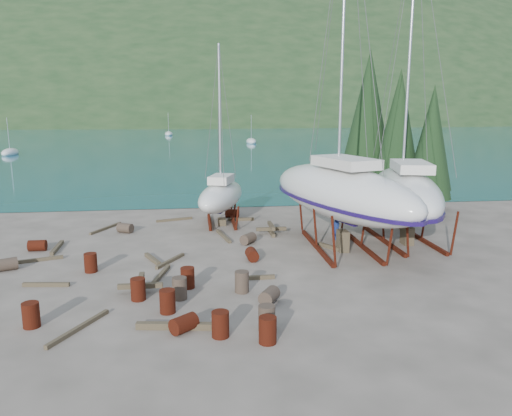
{
  "coord_description": "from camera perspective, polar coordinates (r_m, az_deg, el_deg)",
  "views": [
    {
      "loc": [
        -1.64,
        -21.58,
        7.47
      ],
      "look_at": [
        1.41,
        3.0,
        2.4
      ],
      "focal_mm": 35.0,
      "sensor_mm": 36.0,
      "label": 1
    }
  ],
  "objects": [
    {
      "name": "timber_pile_aft",
      "position": [
        29.69,
        1.75,
        -2.41
      ],
      "size": [
        1.8,
        1.8,
        0.6
      ],
      "color": "brown",
      "rests_on": "ground"
    },
    {
      "name": "timber_12",
      "position": [
        23.06,
        -22.86,
        -8.06
      ],
      "size": [
        1.97,
        0.41,
        0.17
      ],
      "primitive_type": "cube",
      "rotation": [
        0.0,
        0.0,
        1.45
      ],
      "color": "brown",
      "rests_on": "ground"
    },
    {
      "name": "drum_5",
      "position": [
        20.56,
        -1.63,
        -8.43
      ],
      "size": [
        0.58,
        0.58,
        0.88
      ],
      "primitive_type": "cylinder",
      "color": "#2D2823",
      "rests_on": "ground"
    },
    {
      "name": "drum_14",
      "position": [
        21.2,
        -7.82,
        -7.91
      ],
      "size": [
        0.58,
        0.58,
        0.88
      ],
      "primitive_type": "cylinder",
      "color": "#5B1C0F",
      "rests_on": "ground"
    },
    {
      "name": "timber_15",
      "position": [
        32.15,
        -16.78,
        -2.23
      ],
      "size": [
        1.49,
        2.74,
        0.15
      ],
      "primitive_type": "cube",
      "rotation": [
        0.0,
        0.0,
        2.67
      ],
      "color": "brown",
      "rests_on": "ground"
    },
    {
      "name": "drum_10",
      "position": [
        18.89,
        -10.08,
        -10.46
      ],
      "size": [
        0.58,
        0.58,
        0.88
      ],
      "primitive_type": "cylinder",
      "color": "#5B1C0F",
      "rests_on": "ground"
    },
    {
      "name": "drum_2",
      "position": [
        28.64,
        -23.71,
        -3.95
      ],
      "size": [
        0.88,
        0.58,
        0.58
      ],
      "primitive_type": "cylinder",
      "rotation": [
        1.57,
        0.0,
        1.57
      ],
      "color": "#5B1C0F",
      "rests_on": "ground"
    },
    {
      "name": "cypress_back_left",
      "position": [
        37.77,
        12.67,
        10.07
      ],
      "size": [
        4.14,
        4.14,
        11.5
      ],
      "color": "black",
      "rests_on": "ground"
    },
    {
      "name": "timber_8",
      "position": [
        25.14,
        -11.75,
        -5.74
      ],
      "size": [
        0.93,
        1.79,
        0.19
      ],
      "primitive_type": "cube",
      "rotation": [
        0.0,
        0.0,
        0.42
      ],
      "color": "brown",
      "rests_on": "ground"
    },
    {
      "name": "far_hill",
      "position": [
        341.66,
        -6.92,
        10.24
      ],
      "size": [
        800.0,
        360.0,
        110.0
      ],
      "primitive_type": "ellipsoid",
      "color": "#1A3219",
      "rests_on": "ground"
    },
    {
      "name": "drum_4",
      "position": [
        34.02,
        -2.73,
        -0.62
      ],
      "size": [
        1.01,
        0.81,
        0.58
      ],
      "primitive_type": "cylinder",
      "rotation": [
        1.57,
        0.0,
        1.28
      ],
      "color": "#5B1C0F",
      "rests_on": "ground"
    },
    {
      "name": "timber_11",
      "position": [
        24.76,
        -9.76,
        -5.97
      ],
      "size": [
        1.32,
        2.17,
        0.15
      ],
      "primitive_type": "cube",
      "rotation": [
        0.0,
        0.0,
        2.62
      ],
      "color": "brown",
      "rests_on": "ground"
    },
    {
      "name": "timber_7",
      "position": [
        22.09,
        -0.04,
        -7.96
      ],
      "size": [
        1.7,
        0.22,
        0.17
      ],
      "primitive_type": "cube",
      "rotation": [
        0.0,
        0.0,
        1.6
      ],
      "color": "brown",
      "rests_on": "ground"
    },
    {
      "name": "moored_boat_far",
      "position": [
        131.92,
        -9.94,
        8.33
      ],
      "size": [
        2.0,
        5.0,
        6.05
      ],
      "color": "silver",
      "rests_on": "ground"
    },
    {
      "name": "drum_16",
      "position": [
        20.08,
        -8.73,
        -9.06
      ],
      "size": [
        0.58,
        0.58,
        0.88
      ],
      "primitive_type": "cylinder",
      "color": "#2D2823",
      "rests_on": "ground"
    },
    {
      "name": "timber_9",
      "position": [
        33.56,
        -9.3,
        -1.31
      ],
      "size": [
        2.37,
        0.91,
        0.15
      ],
      "primitive_type": "cube",
      "rotation": [
        0.0,
        0.0,
        1.89
      ],
      "color": "brown",
      "rests_on": "ground"
    },
    {
      "name": "drum_8",
      "position": [
        24.16,
        -18.37,
        -5.95
      ],
      "size": [
        0.58,
        0.58,
        0.88
      ],
      "primitive_type": "cylinder",
      "color": "#5B1C0F",
      "rests_on": "ground"
    },
    {
      "name": "timber_pile_fore",
      "position": [
        21.05,
        -13.1,
        -8.66
      ],
      "size": [
        1.8,
        1.8,
        0.6
      ],
      "color": "brown",
      "rests_on": "ground"
    },
    {
      "name": "large_sailboat_near",
      "position": [
        26.53,
        9.7,
        1.83
      ],
      "size": [
        7.09,
        12.56,
        19.0
      ],
      "rotation": [
        0.0,
        0.0,
        0.32
      ],
      "color": "silver",
      "rests_on": "ground"
    },
    {
      "name": "cypress_near_right",
      "position": [
        36.47,
        15.92,
        8.5
      ],
      "size": [
        3.6,
        3.6,
        10.0
      ],
      "color": "black",
      "rests_on": "ground"
    },
    {
      "name": "drum_13",
      "position": [
        20.3,
        -13.33,
        -9.02
      ],
      "size": [
        0.58,
        0.58,
        0.88
      ],
      "primitive_type": "cylinder",
      "color": "#5B1C0F",
      "rests_on": "ground"
    },
    {
      "name": "drum_12",
      "position": [
        17.38,
        -8.24,
        -12.96
      ],
      "size": [
        1.05,
        1.01,
        0.58
      ],
      "primitive_type": "cylinder",
      "rotation": [
        1.57,
        0.0,
        2.28
      ],
      "color": "#5B1C0F",
      "rests_on": "ground"
    },
    {
      "name": "ground",
      "position": [
        22.9,
        -2.6,
        -7.48
      ],
      "size": [
        600.0,
        600.0,
        0.0
      ],
      "primitive_type": "plane",
      "color": "#574E44",
      "rests_on": "ground"
    },
    {
      "name": "large_sailboat_far",
      "position": [
        28.66,
        16.74,
        1.72
      ],
      "size": [
        5.48,
        11.31,
        17.21
      ],
      "rotation": [
        0.0,
        0.0,
        -0.22
      ],
      "color": "silver",
      "rests_on": "ground"
    },
    {
      "name": "far_house_left",
      "position": [
        219.53,
        -22.83,
        9.5
      ],
      "size": [
        6.6,
        5.6,
        5.6
      ],
      "color": "beige",
      "rests_on": "ground"
    },
    {
      "name": "far_house_center",
      "position": [
        212.42,
        -12.23,
        10.1
      ],
      "size": [
        6.6,
        5.6,
        5.6
      ],
      "color": "beige",
      "rests_on": "ground"
    },
    {
      "name": "timber_17",
      "position": [
        26.78,
        -23.82,
        -5.46
      ],
      "size": [
        2.39,
        0.97,
        0.16
      ],
      "primitive_type": "cube",
      "rotation": [
        0.0,
        0.0,
        1.9
      ],
      "color": "brown",
      "rests_on": "ground"
    },
    {
      "name": "drum_0",
      "position": [
        19.13,
        -24.32,
        -11.08
      ],
      "size": [
        0.58,
        0.58,
        0.88
      ],
      "primitive_type": "cylinder",
      "color": "#5B1C0F",
      "rests_on": "ground"
    },
    {
      "name": "drum_11",
      "position": [
        27.56,
        -0.9,
        -3.53
      ],
      "size": [
        1.01,
        1.05,
        0.58
      ],
      "primitive_type": "cylinder",
      "rotation": [
        1.57,
        0.0,
        2.46
      ],
      "color": "#2D2823",
      "rests_on": "ground"
    },
    {
      "name": "drum_7",
      "position": [
        16.43,
        1.34,
        -13.77
      ],
      "size": [
        0.58,
        0.58,
        0.88
      ],
      "primitive_type": "cylinder",
      "color": "#5B1C0F",
      "rests_on": "ground"
    },
    {
      "name": "drum_6",
      "position": [
        24.69,
        -0.46,
        -5.34
      ],
      "size": [
        0.62,
        0.91,
        0.58
      ],
      "primitive_type": "cylinder",
      "rotation": [
        1.57,
        0.0,
        0.05
      ],
      "color": "#5B1C0F",
      "rests_on": "ground"
    },
    {
      "name": "far_house_right",
      "position": [
        213.98,
        1.45,
        10.36
      ],
      "size": [
        6.6,
        5.6,
        5.6
      ],
      "color": "beige",
      "rests_on": "ground"
    },
    {
      "name": "drum_9",
      "position": [
        30.95,
        -14.72,
        -2.23
      ],
      "size": [
        1.05,
        0.93,
        0.58
      ],
      "primitive_type": "cylinder",
      "rotation": [
        1.57,
        0.0,
        1.08
      ],
      "color": "#2D2823",
      "rests_on": "ground"
    },
    {
      "name": "timber_5",
      "position": [
        22.9,
        -10.76,
        -7.46
      ],
      "size": [
        0.69,
        2.35,
        0.16
      ],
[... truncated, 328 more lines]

